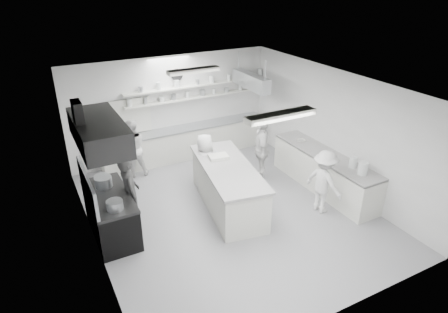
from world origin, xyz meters
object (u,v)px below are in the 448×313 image
stove (111,215)px  prep_island (228,187)px  cook_back (132,148)px  back_counter (187,142)px  right_counter (324,172)px  cook_stove (130,193)px

stove → prep_island: bearing=-4.0°
cook_back → back_counter: bearing=-162.0°
right_counter → stove: bearing=173.5°
cook_back → prep_island: bearing=125.1°
stove → back_counter: back_counter is taller
back_counter → cook_back: bearing=-166.2°
right_counter → cook_back: size_ratio=2.05×
cook_stove → stove: bearing=96.3°
stove → cook_stove: 0.61m
prep_island → cook_stove: size_ratio=1.59×
stove → cook_back: bearing=64.0°
prep_island → cook_stove: bearing=-175.6°
back_counter → prep_island: 3.00m
cook_stove → cook_back: 2.46m
back_counter → stove: bearing=-136.0°
right_counter → cook_stove: bearing=172.6°
back_counter → prep_island: prep_island is taller
back_counter → cook_stove: size_ratio=2.91×
prep_island → right_counter: bearing=0.6°
right_counter → prep_island: bearing=170.9°
back_counter → cook_stove: (-2.45, -2.78, 0.40)m
stove → back_counter: bearing=44.0°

